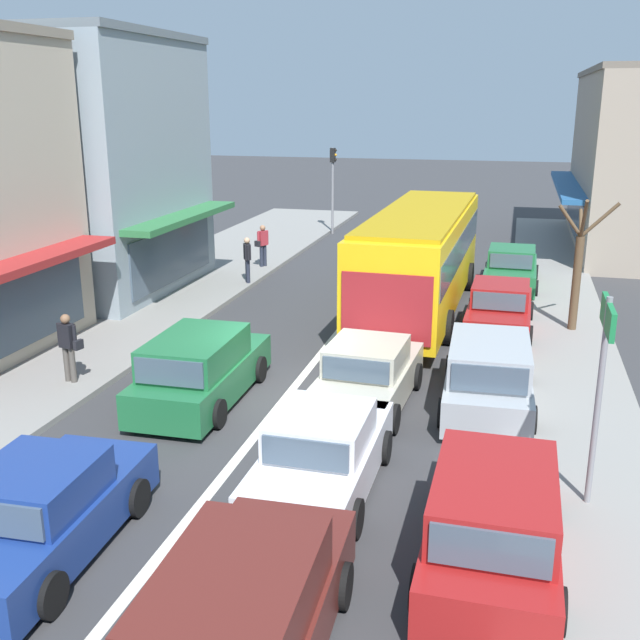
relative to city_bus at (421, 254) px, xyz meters
name	(u,v)px	position (x,y,z in m)	size (l,w,h in m)	color
ground_plane	(285,398)	(-1.97, -7.87, -1.88)	(140.00, 140.00, 0.00)	#353538
lane_centre_line	(328,344)	(-1.97, -3.87, -1.88)	(0.20, 28.00, 0.01)	silver
sidewalk_left	(138,306)	(-8.77, -1.87, -1.81)	(5.20, 44.00, 0.14)	gray
kerb_right	(561,338)	(4.23, -1.87, -1.82)	(2.80, 44.00, 0.12)	gray
shopfront_mid_block	(66,166)	(-12.15, 0.03, 2.40)	(8.60, 7.39, 8.57)	#84939E
city_bus	(421,254)	(0.00, 0.00, 0.00)	(2.94, 10.91, 3.23)	yellow
sedan_queue_far_back	(367,377)	(-0.12, -7.78, -1.22)	(2.05, 4.28, 1.47)	#B7B29E
sedan_adjacent_lane_trail	(42,514)	(-3.62, -14.49, -1.22)	(2.02, 4.26, 1.47)	navy
wagon_queue_gap_filler	(200,370)	(-3.73, -8.49, -1.14)	(1.99, 4.53, 1.58)	#1E6638
wagon_adjacent_lane_lead	(243,620)	(0.06, -16.03, -1.14)	(2.03, 4.55, 1.58)	#561E19
sedan_behind_bus_mid	(322,455)	(-0.14, -11.64, -1.22)	(1.93, 4.21, 1.47)	silver
parked_wagon_kerb_front	(493,519)	(2.76, -13.11, -1.14)	(1.96, 4.51, 1.58)	maroon
parked_wagon_kerb_second	(488,375)	(2.44, -7.24, -1.14)	(2.06, 4.56, 1.58)	#9EA3A8
parked_sedan_kerb_third	(499,310)	(2.51, -1.52, -1.22)	(1.95, 4.23, 1.47)	maroon
parked_sedan_kerb_rear	(511,270)	(2.74, 3.98, -1.22)	(1.95, 4.23, 1.47)	#1E6638
traffic_light_downstreet	(333,176)	(-6.04, 13.25, 0.97)	(0.33, 0.24, 4.20)	gray
directional_road_sign	(604,355)	(4.23, -11.12, 0.80)	(0.10, 1.40, 3.60)	gray
street_tree_right	(578,271)	(4.57, -1.08, -0.05)	(1.62, 1.80, 3.94)	brown
pedestrian_with_handbag_near	(68,344)	(-7.00, -8.47, -0.81)	(0.66, 0.32, 1.63)	#4C4742
pedestrian_browsing_midblock	(247,257)	(-6.39, 1.86, -0.81)	(0.37, 0.51, 1.63)	#232838
pedestrian_far_walker	(263,243)	(-6.74, 4.56, -0.81)	(0.44, 0.64, 1.63)	#232838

